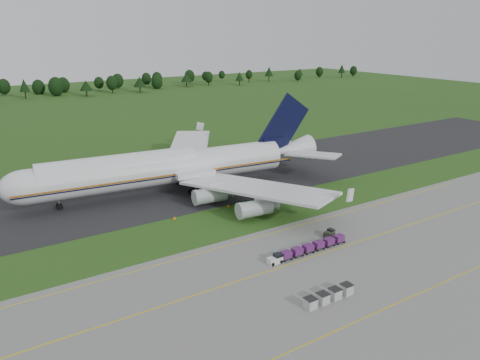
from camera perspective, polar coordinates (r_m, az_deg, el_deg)
ground at (r=99.88m, az=-0.22°, el=-4.74°), size 600.00×600.00×0.00m
apron at (r=76.40m, az=13.97°, el=-12.84°), size 300.00×52.00×0.06m
taxiway at (r=122.95m, az=-7.24°, el=-0.47°), size 300.00×40.00×0.08m
apron_markings at (r=80.61m, az=10.32°, el=-10.82°), size 300.00×30.20×0.01m
tree_line at (r=303.01m, az=-23.77°, el=10.26°), size 522.17×20.72×11.44m
aircraft at (r=115.42m, az=-8.63°, el=1.56°), size 80.21×77.67×22.47m
baggage_train at (r=85.64m, az=8.13°, el=-8.30°), size 17.31×1.57×1.51m
utility_cart at (r=92.74m, az=10.84°, el=-6.49°), size 2.41×1.77×1.19m
uld_row at (r=72.36m, az=10.79°, el=-13.70°), size 8.83×1.63×1.61m
edge_markers at (r=105.91m, az=-1.39°, el=-3.24°), size 27.44×0.30×0.60m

